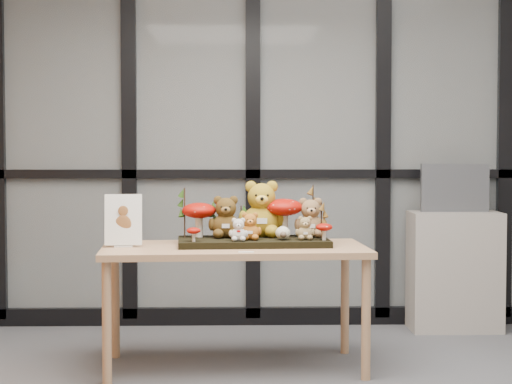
{
  "coord_description": "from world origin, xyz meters",
  "views": [
    {
      "loc": [
        -0.59,
        -3.91,
        1.26
      ],
      "look_at": [
        -0.46,
        1.18,
        0.99
      ],
      "focal_mm": 65.0,
      "sensor_mm": 36.0,
      "label": 1
    }
  ],
  "objects_px": {
    "mushroom_back_right": "(284,216)",
    "mushroom_front_left": "(194,234)",
    "bear_tan_back": "(311,215)",
    "bear_white_bow": "(239,228)",
    "diorama_tray": "(253,242)",
    "display_table": "(234,258)",
    "bear_beige_small": "(305,227)",
    "monitor": "(455,188)",
    "mushroom_back_left": "(199,218)",
    "sign_holder": "(123,222)",
    "mushroom_front_right": "(324,231)",
    "bear_small_yellow": "(250,225)",
    "bear_pooh_yellow": "(262,206)",
    "plush_cream_hedgehog": "(283,232)",
    "cabinet": "(454,271)",
    "bear_brown_medium": "(226,215)"
  },
  "relations": [
    {
      "from": "display_table",
      "to": "mushroom_back_right",
      "type": "bearing_deg",
      "value": 26.83
    },
    {
      "from": "bear_pooh_yellow",
      "to": "monitor",
      "type": "height_order",
      "value": "monitor"
    },
    {
      "from": "diorama_tray",
      "to": "bear_white_bow",
      "type": "bearing_deg",
      "value": -126.94
    },
    {
      "from": "diorama_tray",
      "to": "mushroom_front_right",
      "type": "relative_size",
      "value": 8.11
    },
    {
      "from": "display_table",
      "to": "plush_cream_hedgehog",
      "type": "xyz_separation_m",
      "value": [
        0.27,
        -0.01,
        0.15
      ]
    },
    {
      "from": "mushroom_back_left",
      "to": "mushroom_front_right",
      "type": "xyz_separation_m",
      "value": [
        0.7,
        -0.19,
        -0.06
      ]
    },
    {
      "from": "sign_holder",
      "to": "cabinet",
      "type": "xyz_separation_m",
      "value": [
        2.1,
        1.05,
        -0.42
      ]
    },
    {
      "from": "bear_tan_back",
      "to": "mushroom_back_left",
      "type": "distance_m",
      "value": 0.64
    },
    {
      "from": "bear_tan_back",
      "to": "plush_cream_hedgehog",
      "type": "distance_m",
      "value": 0.24
    },
    {
      "from": "bear_beige_small",
      "to": "monitor",
      "type": "distance_m",
      "value": 1.53
    },
    {
      "from": "bear_small_yellow",
      "to": "monitor",
      "type": "height_order",
      "value": "monitor"
    },
    {
      "from": "mushroom_back_left",
      "to": "plush_cream_hedgehog",
      "type": "bearing_deg",
      "value": -19.12
    },
    {
      "from": "diorama_tray",
      "to": "bear_tan_back",
      "type": "xyz_separation_m",
      "value": [
        0.33,
        0.08,
        0.14
      ]
    },
    {
      "from": "bear_brown_medium",
      "to": "monitor",
      "type": "xyz_separation_m",
      "value": [
        1.53,
        0.93,
        0.11
      ]
    },
    {
      "from": "bear_tan_back",
      "to": "bear_white_bow",
      "type": "height_order",
      "value": "bear_tan_back"
    },
    {
      "from": "mushroom_back_right",
      "to": "mushroom_front_left",
      "type": "xyz_separation_m",
      "value": [
        -0.51,
        -0.26,
        -0.08
      ]
    },
    {
      "from": "mushroom_back_left",
      "to": "sign_holder",
      "type": "distance_m",
      "value": 0.45
    },
    {
      "from": "mushroom_back_left",
      "to": "bear_pooh_yellow",
      "type": "bearing_deg",
      "value": 4.6
    },
    {
      "from": "mushroom_front_left",
      "to": "mushroom_front_right",
      "type": "bearing_deg",
      "value": 4.28
    },
    {
      "from": "plush_cream_hedgehog",
      "to": "cabinet",
      "type": "height_order",
      "value": "plush_cream_hedgehog"
    },
    {
      "from": "display_table",
      "to": "mushroom_back_left",
      "type": "relative_size",
      "value": 6.91
    },
    {
      "from": "diorama_tray",
      "to": "bear_small_yellow",
      "type": "xyz_separation_m",
      "value": [
        -0.02,
        -0.07,
        0.1
      ]
    },
    {
      "from": "plush_cream_hedgehog",
      "to": "mushroom_back_right",
      "type": "height_order",
      "value": "mushroom_back_right"
    },
    {
      "from": "mushroom_back_left",
      "to": "cabinet",
      "type": "relative_size",
      "value": 0.27
    },
    {
      "from": "bear_brown_medium",
      "to": "monitor",
      "type": "bearing_deg",
      "value": 27.99
    },
    {
      "from": "mushroom_front_left",
      "to": "bear_beige_small",
      "type": "bearing_deg",
      "value": 7.79
    },
    {
      "from": "plush_cream_hedgehog",
      "to": "monitor",
      "type": "bearing_deg",
      "value": 37.99
    },
    {
      "from": "diorama_tray",
      "to": "mushroom_back_left",
      "type": "distance_m",
      "value": 0.34
    },
    {
      "from": "display_table",
      "to": "monitor",
      "type": "bearing_deg",
      "value": 32.03
    },
    {
      "from": "diorama_tray",
      "to": "mushroom_front_right",
      "type": "bearing_deg",
      "value": -17.82
    },
    {
      "from": "plush_cream_hedgehog",
      "to": "bear_tan_back",
      "type": "bearing_deg",
      "value": 40.03
    },
    {
      "from": "bear_pooh_yellow",
      "to": "plush_cream_hedgehog",
      "type": "relative_size",
      "value": 4.24
    },
    {
      "from": "display_table",
      "to": "mushroom_front_right",
      "type": "height_order",
      "value": "mushroom_front_right"
    },
    {
      "from": "mushroom_back_left",
      "to": "mushroom_front_right",
      "type": "relative_size",
      "value": 2.1
    },
    {
      "from": "diorama_tray",
      "to": "cabinet",
      "type": "bearing_deg",
      "value": 31.92
    },
    {
      "from": "mushroom_front_left",
      "to": "monitor",
      "type": "xyz_separation_m",
      "value": [
        1.71,
        1.15,
        0.19
      ]
    },
    {
      "from": "diorama_tray",
      "to": "bear_white_bow",
      "type": "height_order",
      "value": "bear_white_bow"
    },
    {
      "from": "bear_small_yellow",
      "to": "bear_tan_back",
      "type": "bearing_deg",
      "value": 20.4
    },
    {
      "from": "bear_tan_back",
      "to": "mushroom_back_left",
      "type": "bearing_deg",
      "value": 176.22
    },
    {
      "from": "mushroom_back_right",
      "to": "mushroom_front_right",
      "type": "xyz_separation_m",
      "value": [
        0.21,
        -0.21,
        -0.07
      ]
    },
    {
      "from": "bear_pooh_yellow",
      "to": "monitor",
      "type": "bearing_deg",
      "value": 30.07
    },
    {
      "from": "plush_cream_hedgehog",
      "to": "monitor",
      "type": "height_order",
      "value": "monitor"
    },
    {
      "from": "bear_pooh_yellow",
      "to": "mushroom_front_right",
      "type": "height_order",
      "value": "bear_pooh_yellow"
    },
    {
      "from": "display_table",
      "to": "monitor",
      "type": "xyz_separation_m",
      "value": [
        1.49,
        1.05,
        0.34
      ]
    },
    {
      "from": "mushroom_back_right",
      "to": "mushroom_front_left",
      "type": "height_order",
      "value": "mushroom_back_right"
    },
    {
      "from": "display_table",
      "to": "bear_small_yellow",
      "type": "distance_m",
      "value": 0.21
    },
    {
      "from": "mushroom_back_left",
      "to": "monitor",
      "type": "xyz_separation_m",
      "value": [
        1.69,
        0.9,
        0.13
      ]
    },
    {
      "from": "display_table",
      "to": "bear_beige_small",
      "type": "distance_m",
      "value": 0.43
    },
    {
      "from": "mushroom_back_right",
      "to": "mushroom_back_left",
      "type": "bearing_deg",
      "value": -178.05
    },
    {
      "from": "bear_brown_medium",
      "to": "mushroom_back_right",
      "type": "bearing_deg",
      "value": 4.4
    }
  ]
}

